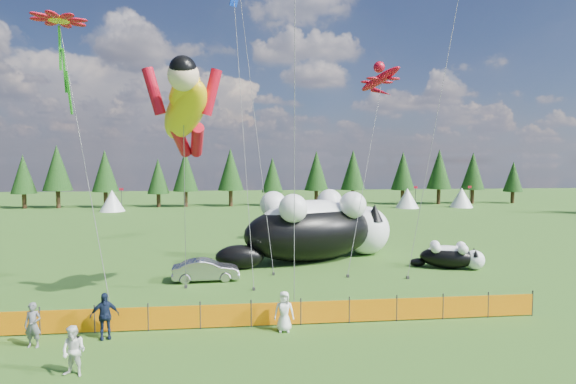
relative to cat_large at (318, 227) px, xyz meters
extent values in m
plane|color=#143A0A|center=(-3.81, -8.81, -2.19)|extent=(160.00, 160.00, 0.00)
cylinder|color=#262626|center=(-12.81, -11.81, -1.64)|extent=(0.06, 0.06, 1.10)
cylinder|color=#262626|center=(-10.81, -11.81, -1.64)|extent=(0.06, 0.06, 1.10)
cylinder|color=#262626|center=(-8.81, -11.81, -1.64)|extent=(0.06, 0.06, 1.10)
cylinder|color=#262626|center=(-6.81, -11.81, -1.64)|extent=(0.06, 0.06, 1.10)
cylinder|color=#262626|center=(-4.81, -11.81, -1.64)|extent=(0.06, 0.06, 1.10)
cylinder|color=#262626|center=(-2.81, -11.81, -1.64)|extent=(0.06, 0.06, 1.10)
cylinder|color=#262626|center=(-0.81, -11.81, -1.64)|extent=(0.06, 0.06, 1.10)
cylinder|color=#262626|center=(1.19, -11.81, -1.64)|extent=(0.06, 0.06, 1.10)
cylinder|color=#262626|center=(3.19, -11.81, -1.64)|extent=(0.06, 0.06, 1.10)
cylinder|color=#262626|center=(5.19, -11.81, -1.64)|extent=(0.06, 0.06, 1.10)
cylinder|color=#262626|center=(7.19, -11.81, -1.64)|extent=(0.06, 0.06, 1.10)
cube|color=orange|center=(-13.81, -11.81, -1.69)|extent=(2.00, 0.04, 0.90)
cube|color=orange|center=(-11.81, -11.81, -1.69)|extent=(2.00, 0.04, 0.90)
cube|color=orange|center=(-9.81, -11.81, -1.69)|extent=(2.00, 0.04, 0.90)
cube|color=orange|center=(-7.81, -11.81, -1.69)|extent=(2.00, 0.04, 0.90)
cube|color=orange|center=(-5.81, -11.81, -1.69)|extent=(2.00, 0.04, 0.90)
cube|color=orange|center=(-3.81, -11.81, -1.69)|extent=(2.00, 0.04, 0.90)
cube|color=orange|center=(-1.81, -11.81, -1.69)|extent=(2.00, 0.04, 0.90)
cube|color=orange|center=(0.19, -11.81, -1.69)|extent=(2.00, 0.04, 0.90)
cube|color=orange|center=(2.19, -11.81, -1.69)|extent=(2.00, 0.04, 0.90)
cube|color=orange|center=(4.19, -11.81, -1.69)|extent=(2.00, 0.04, 0.90)
cube|color=orange|center=(6.19, -11.81, -1.69)|extent=(2.00, 0.04, 0.90)
ellipsoid|color=black|center=(-0.51, -0.20, -0.28)|extent=(10.53, 7.67, 3.82)
ellipsoid|color=white|center=(-0.51, -0.20, 0.68)|extent=(7.89, 5.63, 2.34)
sphere|color=white|center=(3.63, 1.44, -0.49)|extent=(3.40, 3.40, 3.40)
sphere|color=#D85463|center=(4.98, 1.98, -0.49)|extent=(0.48, 0.48, 0.48)
ellipsoid|color=black|center=(-5.25, -2.09, -1.45)|extent=(3.31, 2.48, 1.49)
cone|color=black|center=(4.01, 0.49, 0.87)|extent=(1.19, 1.19, 1.19)
cone|color=black|center=(3.26, 2.39, 0.87)|extent=(1.19, 1.19, 1.19)
sphere|color=white|center=(1.15, 1.94, 1.53)|extent=(1.78, 1.78, 1.78)
sphere|color=white|center=(2.17, -0.63, 1.53)|extent=(1.78, 1.78, 1.78)
sphere|color=white|center=(-3.00, 0.30, 1.53)|extent=(1.78, 1.78, 1.78)
sphere|color=white|center=(-1.98, -2.27, 1.53)|extent=(1.78, 1.78, 1.78)
ellipsoid|color=black|center=(7.53, -3.23, -1.52)|extent=(3.67, 2.63, 1.34)
ellipsoid|color=white|center=(7.53, -3.23, -1.19)|extent=(2.75, 1.93, 0.82)
sphere|color=white|center=(8.99, -3.78, -1.60)|extent=(1.19, 1.19, 1.19)
sphere|color=#D85463|center=(9.47, -3.95, -1.60)|extent=(0.17, 0.17, 0.17)
ellipsoid|color=black|center=(5.86, -2.61, -1.93)|extent=(1.16, 0.85, 0.52)
cone|color=black|center=(8.87, -4.11, -1.12)|extent=(0.42, 0.42, 0.42)
cone|color=black|center=(9.12, -3.44, -1.12)|extent=(0.42, 0.42, 0.42)
sphere|color=white|center=(8.47, -3.06, -0.89)|extent=(0.62, 0.62, 0.62)
sphere|color=white|center=(8.13, -3.97, -0.89)|extent=(0.62, 0.62, 0.62)
sphere|color=white|center=(7.01, -2.52, -0.89)|extent=(0.62, 0.62, 0.62)
sphere|color=white|center=(6.67, -3.42, -0.89)|extent=(0.62, 0.62, 0.62)
imported|color=#A3A2A7|center=(-7.11, -4.61, -1.59)|extent=(3.73, 1.52, 1.20)
imported|color=slate|center=(-12.57, -12.93, -1.38)|extent=(0.63, 0.45, 1.61)
imported|color=white|center=(-10.34, -15.33, -1.40)|extent=(0.86, 0.65, 1.58)
imported|color=#141D37|center=(-10.27, -12.41, -1.32)|extent=(1.12, 0.77, 1.74)
imported|color=white|center=(-3.55, -12.41, -1.40)|extent=(0.80, 0.55, 1.58)
cylinder|color=#595959|center=(-7.86, -7.24, 2.31)|extent=(0.03, 0.03, 9.07)
cube|color=#262626|center=(-8.05, -5.97, -2.11)|extent=(0.15, 0.15, 0.16)
cylinder|color=#595959|center=(3.11, -0.40, 4.27)|extent=(0.03, 0.03, 15.97)
cube|color=#262626|center=(0.86, -4.76, -2.11)|extent=(0.15, 0.15, 0.16)
cylinder|color=#595959|center=(-12.37, -7.78, 4.68)|extent=(0.03, 0.03, 14.56)
cube|color=#262626|center=(-10.69, -10.00, -2.11)|extent=(0.15, 0.15, 0.16)
cube|color=#208418|center=(-14.06, -5.55, 8.94)|extent=(0.20, 0.20, 4.33)
cylinder|color=#595959|center=(-5.01, -3.97, 6.06)|extent=(0.03, 0.03, 17.17)
cube|color=#262626|center=(-4.54, -6.76, -2.11)|extent=(0.15, 0.15, 0.16)
cylinder|color=#595959|center=(7.02, -2.87, 8.49)|extent=(0.03, 0.03, 22.45)
cube|color=#262626|center=(4.13, -5.45, -2.11)|extent=(0.15, 0.15, 0.16)
cylinder|color=#595959|center=(-2.99, -11.12, 5.54)|extent=(0.03, 0.03, 15.17)
cube|color=#262626|center=(-3.04, -11.45, -2.11)|extent=(0.15, 0.15, 0.16)
cylinder|color=#595959|center=(-4.30, -0.03, 7.96)|extent=(0.03, 0.03, 21.46)
cube|color=#262626|center=(-3.31, -3.81, -2.11)|extent=(0.15, 0.15, 0.16)
camera|label=1|loc=(-5.23, -29.37, 4.44)|focal=28.00mm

